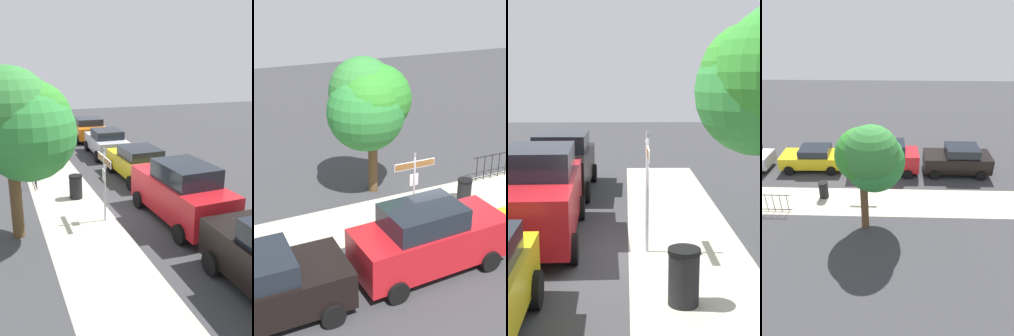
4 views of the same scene
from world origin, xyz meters
The scene contains 8 objects.
ground_plane centered at (0.00, 0.00, 0.00)m, with size 60.00×60.00×0.00m, color #38383A.
sidewalk_strip centered at (2.00, 1.30, 0.00)m, with size 24.00×2.60×0.00m, color #B3AC98.
street_sign centered at (-0.36, 0.40, 1.79)m, with size 1.49×0.07×2.62m.
shade_tree centered at (-0.87, 2.98, 3.73)m, with size 3.19×3.12×5.34m.
car_black centered at (-6.05, -2.17, 0.96)m, with size 4.30×2.13×1.90m.
car_red centered at (-1.25, -2.09, 1.06)m, with size 4.62×2.13×2.14m.
iron_fence centered at (5.21, 2.30, 0.56)m, with size 3.40×0.04×1.07m.
trash_bin centered at (2.11, 0.90, 0.49)m, with size 0.55×0.55×0.98m.
Camera 2 is at (-7.21, -11.50, 8.11)m, focal length 48.41 mm.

